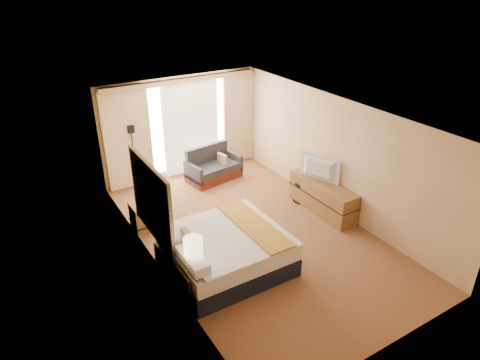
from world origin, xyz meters
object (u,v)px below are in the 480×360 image
loveseat (213,168)px  lamp_left (193,246)px  desk_chair (304,184)px  media_dresser (322,197)px  floor_lamp (132,144)px  bed (225,251)px  nightstand_left (195,282)px  nightstand_right (143,216)px  lamp_right (142,185)px  television (318,169)px

loveseat → lamp_left: 4.61m
loveseat → desk_chair: desk_chair is taller
media_dresser → floor_lamp: bearing=134.1°
bed → lamp_left: 1.17m
nightstand_left → lamp_left: bearing=-103.7°
loveseat → nightstand_right: bearing=-160.0°
nightstand_right → lamp_right: size_ratio=0.95×
nightstand_left → bed: bearing=26.3°
nightstand_left → lamp_left: (-0.02, -0.07, 0.78)m
television → nightstand_right: bearing=52.2°
desk_chair → media_dresser: bearing=-107.7°
media_dresser → floor_lamp: 4.67m
floor_lamp → bed: bearing=-85.5°
desk_chair → lamp_right: (-3.62, 0.85, 0.58)m
nightstand_left → lamp_right: (0.05, 2.50, 0.72)m
loveseat → floor_lamp: (-1.87, 0.55, 0.87)m
loveseat → television: 2.95m
loveseat → lamp_right: lamp_right is taller
nightstand_right → desk_chair: 3.77m
floor_lamp → lamp_left: 4.45m
desk_chair → lamp_left: 4.12m
television → floor_lamp: bearing=26.7°
loveseat → media_dresser: bearing=-72.9°
bed → television: 3.02m
desk_chair → floor_lamp: bearing=118.9°
desk_chair → lamp_right: bearing=146.1°
lamp_right → bed: bearing=-70.1°
floor_lamp → lamp_left: size_ratio=2.51×
nightstand_left → television: bearing=18.7°
media_dresser → desk_chair: (-0.03, 0.61, 0.07)m
nightstand_left → bed: (0.81, 0.40, 0.09)m
bed → television: (2.84, 0.83, 0.62)m
loveseat → lamp_right: (-2.32, -1.30, 0.72)m
television → bed: bearing=87.7°
desk_chair → television: bearing=-113.1°
nightstand_left → desk_chair: (3.67, 1.66, 0.15)m
nightstand_left → nightstand_right: size_ratio=1.00×
nightstand_left → loveseat: loveseat is taller
media_dresser → television: bearing=105.3°
floor_lamp → lamp_left: (-0.51, -4.42, -0.10)m
loveseat → television: television is taller
nightstand_right → loveseat: size_ratio=0.37×
lamp_left → nightstand_right: bearing=89.6°
bed → lamp_right: size_ratio=3.55×
nightstand_right → television: (3.65, -1.27, 0.71)m
bed → desk_chair: size_ratio=2.18×
nightstand_right → loveseat: loveseat is taller
nightstand_right → bed: bed is taller
lamp_left → desk_chair: bearing=25.1°
television → media_dresser: bearing=176.6°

